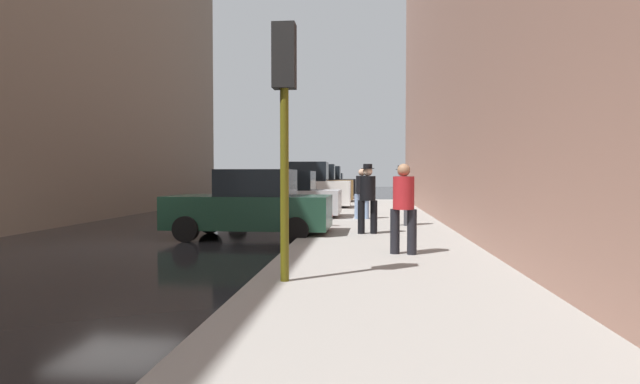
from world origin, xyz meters
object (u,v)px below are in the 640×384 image
object	(u,v)px
parked_dark_green_sedan	(251,206)
pedestrian_in_red_jacket	(404,204)
parked_silver_sedan	(283,197)
fire_hydrant	(325,214)
parked_white_van	(302,188)
pedestrian_with_fedora	(368,195)
pedestrian_with_beanie	(401,192)
parked_red_hatchback	(329,185)
traffic_light	(284,95)
parked_bronze_suv	(314,186)
pedestrian_in_jeans	(362,191)
parked_black_suv	(323,184)

from	to	relation	value
parked_dark_green_sedan	pedestrian_in_red_jacket	bearing A→B (deg)	-41.33
parked_silver_sedan	fire_hydrant	size ratio (longest dim) A/B	6.01
parked_white_van	fire_hydrant	size ratio (longest dim) A/B	6.54
pedestrian_with_fedora	pedestrian_with_beanie	bearing A→B (deg)	65.08
fire_hydrant	pedestrian_with_beanie	world-z (taller)	pedestrian_with_beanie
parked_red_hatchback	traffic_light	xyz separation A→B (m)	(1.85, -32.61, 1.91)
parked_bronze_suv	pedestrian_with_beanie	bearing A→B (deg)	-73.18
parked_white_van	pedestrian_in_red_jacket	distance (m)	13.99
parked_bronze_suv	traffic_light	distance (m)	21.44
parked_red_hatchback	pedestrian_in_jeans	bearing A→B (deg)	-82.81
parked_red_hatchback	pedestrian_with_beanie	bearing A→B (deg)	-80.72
parked_black_suv	parked_dark_green_sedan	bearing A→B (deg)	-90.00
parked_dark_green_sedan	pedestrian_with_fedora	world-z (taller)	pedestrian_with_fedora
parked_black_suv	parked_red_hatchback	xyz separation A→B (m)	(0.00, 5.26, -0.18)
parked_bronze_suv	pedestrian_with_fedora	world-z (taller)	parked_bronze_suv
pedestrian_in_jeans	pedestrian_with_fedora	size ratio (longest dim) A/B	0.96
parked_dark_green_sedan	parked_red_hatchback	bearing A→B (deg)	90.00
parked_silver_sedan	parked_white_van	distance (m)	5.24
parked_bronze_suv	parked_red_hatchback	xyz separation A→B (m)	(0.00, 11.32, -0.18)
parked_white_van	fire_hydrant	xyz separation A→B (m)	(1.80, -8.52, -0.54)
parked_dark_green_sedan	pedestrian_with_beanie	world-z (taller)	pedestrian_with_beanie
parked_dark_green_sedan	pedestrian_in_jeans	xyz separation A→B (m)	(2.84, 4.28, 0.26)
parked_white_van	parked_red_hatchback	distance (m)	16.54
parked_dark_green_sedan	parked_red_hatchback	xyz separation A→B (m)	(0.00, 26.78, 0.00)
parked_silver_sedan	traffic_light	bearing A→B (deg)	-80.29
parked_bronze_suv	parked_dark_green_sedan	bearing A→B (deg)	-90.00
parked_bronze_suv	pedestrian_with_beanie	distance (m)	13.92
parked_bronze_suv	traffic_light	xyz separation A→B (m)	(1.85, -21.29, 1.73)
fire_hydrant	pedestrian_with_beanie	xyz separation A→B (m)	(2.22, 0.41, 0.64)
parked_silver_sedan	pedestrian_in_jeans	world-z (taller)	pedestrian_in_jeans
parked_dark_green_sedan	pedestrian_with_beanie	size ratio (longest dim) A/B	2.38
pedestrian_in_red_jacket	parked_silver_sedan	bearing A→B (deg)	114.12
pedestrian_in_jeans	parked_bronze_suv	bearing A→B (deg)	104.25
parked_black_suv	fire_hydrant	size ratio (longest dim) A/B	6.54
parked_white_van	pedestrian_with_fedora	xyz separation A→B (m)	(3.03, -10.26, 0.10)
parked_silver_sedan	pedestrian_with_fedora	world-z (taller)	pedestrian_with_fedora
parked_silver_sedan	pedestrian_with_fedora	xyz separation A→B (m)	(3.03, -5.02, 0.29)
parked_black_suv	traffic_light	distance (m)	27.46
parked_dark_green_sedan	parked_black_suv	bearing A→B (deg)	90.00
fire_hydrant	pedestrian_with_beanie	distance (m)	2.35
fire_hydrant	pedestrian_in_red_jacket	xyz separation A→B (m)	(1.89, -4.97, 0.61)
pedestrian_with_beanie	pedestrian_with_fedora	size ratio (longest dim) A/B	1.00
parked_dark_green_sedan	pedestrian_with_fedora	distance (m)	3.04
parked_silver_sedan	parked_bronze_suv	distance (m)	10.46
parked_black_suv	pedestrian_in_red_jacket	world-z (taller)	parked_black_suv
pedestrian_in_jeans	pedestrian_with_fedora	distance (m)	4.30
traffic_light	pedestrian_in_jeans	size ratio (longest dim) A/B	2.11
parked_bronze_suv	fire_hydrant	bearing A→B (deg)	-82.52
parked_bronze_suv	pedestrian_with_beanie	world-z (taller)	parked_bronze_suv
pedestrian_in_red_jacket	pedestrian_with_fedora	bearing A→B (deg)	101.70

